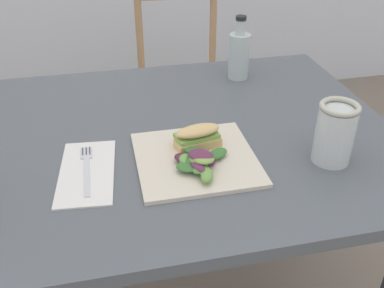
% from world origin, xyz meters
% --- Properties ---
extents(dining_table, '(1.16, 0.86, 0.74)m').
position_xyz_m(dining_table, '(-0.02, 0.17, 0.61)').
color(dining_table, '#51565B').
rests_on(dining_table, ground).
extents(chair_wooden_far, '(0.42, 0.42, 0.87)m').
position_xyz_m(chair_wooden_far, '(0.19, 1.04, 0.45)').
color(chair_wooden_far, tan).
rests_on(chair_wooden_far, ground).
extents(plate_lunch, '(0.27, 0.27, 0.01)m').
position_xyz_m(plate_lunch, '(0.03, 0.03, 0.74)').
color(plate_lunch, beige).
rests_on(plate_lunch, dining_table).
extents(sandwich_half_front, '(0.11, 0.07, 0.06)m').
position_xyz_m(sandwich_half_front, '(0.04, 0.07, 0.78)').
color(sandwich_half_front, '#DBB270').
rests_on(sandwich_half_front, plate_lunch).
extents(salad_mixed_greens, '(0.14, 0.15, 0.04)m').
position_xyz_m(salad_mixed_greens, '(0.03, -0.01, 0.77)').
color(salad_mixed_greens, '#602D47').
rests_on(salad_mixed_greens, plate_lunch).
extents(napkin_folded, '(0.14, 0.25, 0.00)m').
position_xyz_m(napkin_folded, '(-0.21, 0.04, 0.74)').
color(napkin_folded, silver).
rests_on(napkin_folded, dining_table).
extents(fork_on_napkin, '(0.03, 0.19, 0.00)m').
position_xyz_m(fork_on_napkin, '(-0.21, 0.06, 0.75)').
color(fork_on_napkin, silver).
rests_on(fork_on_napkin, napkin_folded).
extents(bottle_cold_brew, '(0.06, 0.06, 0.19)m').
position_xyz_m(bottle_cold_brew, '(0.26, 0.46, 0.81)').
color(bottle_cold_brew, '#472819').
rests_on(bottle_cold_brew, dining_table).
extents(mason_jar_iced_tea, '(0.09, 0.09, 0.14)m').
position_xyz_m(mason_jar_iced_tea, '(0.33, -0.03, 0.80)').
color(mason_jar_iced_tea, '#C67528').
rests_on(mason_jar_iced_tea, dining_table).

